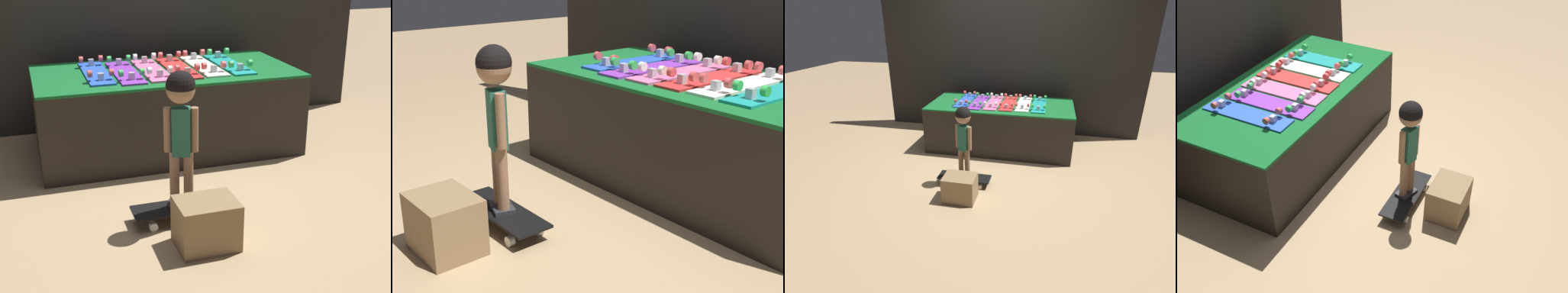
# 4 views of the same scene
# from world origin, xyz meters

# --- Properties ---
(ground_plane) EXTENTS (16.00, 16.00, 0.00)m
(ground_plane) POSITION_xyz_m (0.00, 0.00, 0.00)
(ground_plane) COLOR tan
(display_rack) EXTENTS (2.02, 1.01, 0.65)m
(display_rack) POSITION_xyz_m (0.00, 0.61, 0.33)
(display_rack) COLOR black
(display_rack) RESTS_ON ground_plane
(skateboard_blue_on_rack) EXTENTS (0.18, 0.75, 0.09)m
(skateboard_blue_on_rack) POSITION_xyz_m (-0.53, 0.63, 0.67)
(skateboard_blue_on_rack) COLOR blue
(skateboard_blue_on_rack) RESTS_ON display_rack
(skateboard_purple_on_rack) EXTENTS (0.18, 0.75, 0.09)m
(skateboard_purple_on_rack) POSITION_xyz_m (-0.32, 0.58, 0.67)
(skateboard_purple_on_rack) COLOR purple
(skateboard_purple_on_rack) RESTS_ON display_rack
(skateboard_pink_on_rack) EXTENTS (0.18, 0.75, 0.09)m
(skateboard_pink_on_rack) POSITION_xyz_m (-0.11, 0.60, 0.67)
(skateboard_pink_on_rack) COLOR pink
(skateboard_pink_on_rack) RESTS_ON display_rack
(skateboard_red_on_rack) EXTENTS (0.18, 0.75, 0.09)m
(skateboard_red_on_rack) POSITION_xyz_m (0.11, 0.60, 0.67)
(skateboard_red_on_rack) COLOR red
(skateboard_red_on_rack) RESTS_ON display_rack
(skateboard_white_on_rack) EXTENTS (0.18, 0.75, 0.09)m
(skateboard_white_on_rack) POSITION_xyz_m (0.32, 0.61, 0.67)
(skateboard_white_on_rack) COLOR white
(skateboard_white_on_rack) RESTS_ON display_rack
(skateboard_teal_on_rack) EXTENTS (0.18, 0.75, 0.09)m
(skateboard_teal_on_rack) POSITION_xyz_m (0.53, 0.60, 0.67)
(skateboard_teal_on_rack) COLOR teal
(skateboard_teal_on_rack) RESTS_ON display_rack
(skateboard_on_floor) EXTENTS (0.61, 0.20, 0.09)m
(skateboard_on_floor) POSITION_xyz_m (-0.23, -0.60, 0.07)
(skateboard_on_floor) COLOR black
(skateboard_on_floor) RESTS_ON ground_plane
(child) EXTENTS (0.20, 0.17, 0.84)m
(child) POSITION_xyz_m (-0.23, -0.60, 0.68)
(child) COLOR #2D2D33
(child) RESTS_ON skateboard_on_floor
(storage_box) EXTENTS (0.34, 0.27, 0.28)m
(storage_box) POSITION_xyz_m (-0.19, -0.93, 0.14)
(storage_box) COLOR #8E704C
(storage_box) RESTS_ON ground_plane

